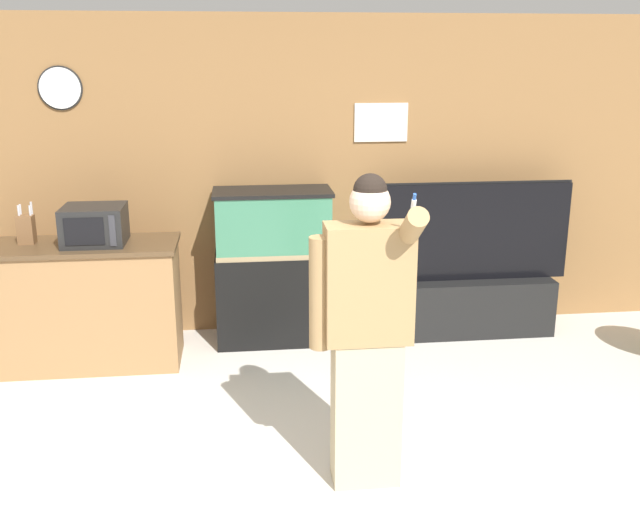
% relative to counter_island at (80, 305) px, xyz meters
% --- Properties ---
extents(wall_back_paneled, '(10.00, 0.08, 2.60)m').
position_rel_counter_island_xyz_m(wall_back_paneled, '(1.42, 0.62, 0.83)').
color(wall_back_paneled, olive).
rests_on(wall_back_paneled, ground_plane).
extents(counter_island, '(1.50, 0.59, 0.95)m').
position_rel_counter_island_xyz_m(counter_island, '(0.00, 0.00, 0.00)').
color(counter_island, olive).
rests_on(counter_island, ground_plane).
extents(microwave, '(0.44, 0.40, 0.28)m').
position_rel_counter_island_xyz_m(microwave, '(0.16, -0.01, 0.61)').
color(microwave, black).
rests_on(microwave, counter_island).
extents(knife_block, '(0.11, 0.11, 0.30)m').
position_rel_counter_island_xyz_m(knife_block, '(-0.34, 0.06, 0.58)').
color(knife_block, brown).
rests_on(knife_block, counter_island).
extents(aquarium_on_stand, '(0.93, 0.46, 1.26)m').
position_rel_counter_island_xyz_m(aquarium_on_stand, '(1.47, 0.31, 0.16)').
color(aquarium_on_stand, black).
rests_on(aquarium_on_stand, ground_plane).
extents(tv_on_stand, '(1.62, 0.40, 1.29)m').
position_rel_counter_island_xyz_m(tv_on_stand, '(3.13, 0.28, -0.09)').
color(tv_on_stand, black).
rests_on(tv_on_stand, ground_plane).
extents(person_standing, '(0.54, 0.41, 1.72)m').
position_rel_counter_island_xyz_m(person_standing, '(1.85, -1.78, 0.42)').
color(person_standing, '#BCAD89').
rests_on(person_standing, ground_plane).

